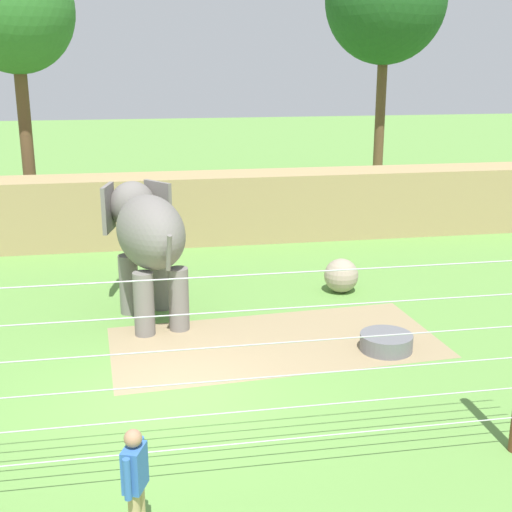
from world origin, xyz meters
name	(u,v)px	position (x,y,z in m)	size (l,w,h in m)	color
ground_plane	(175,396)	(0.00, 0.00, 0.00)	(120.00, 120.00, 0.00)	#609342
dirt_patch	(275,342)	(2.29, 2.09, 0.00)	(6.99, 3.35, 0.01)	#937F5B
embankment_wall	(153,210)	(0.00, 10.99, 1.11)	(36.00, 1.80, 2.23)	tan
elephant	(147,235)	(-0.31, 4.14, 2.00)	(2.10, 4.01, 3.02)	slate
enrichment_ball	(341,276)	(4.65, 5.06, 0.45)	(0.89, 0.89, 0.89)	gray
cable_fence	(183,380)	(0.00, -2.73, 1.65)	(11.21, 0.19, 3.24)	brown
zookeeper	(136,485)	(-0.69, -3.97, 0.93)	(0.33, 0.59, 1.67)	tan
water_tub	(386,342)	(4.50, 1.29, 0.18)	(1.10, 1.10, 0.35)	slate
tree_far_left	(386,0)	(10.41, 18.47, 8.29)	(5.20, 5.20, 11.06)	brown
tree_left_of_centre	(15,12)	(-4.20, 13.90, 7.36)	(3.96, 3.96, 9.51)	brown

